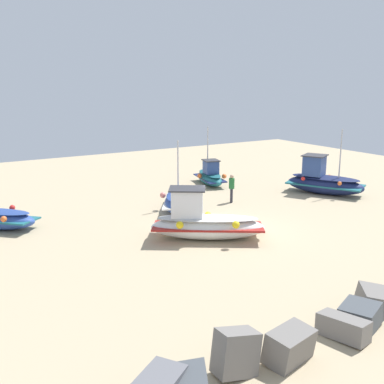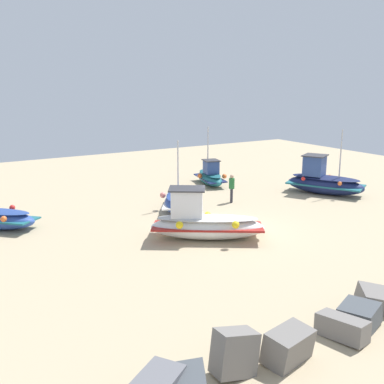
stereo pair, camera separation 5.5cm
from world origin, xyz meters
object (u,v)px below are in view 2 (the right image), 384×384
at_px(fishing_boat_2, 210,176).
at_px(fishing_boat_3, 178,200).
at_px(person_walking, 232,186).
at_px(fishing_boat_1, 324,181).
at_px(fishing_boat_0, 205,223).

xyz_separation_m(fishing_boat_2, fishing_boat_3, (5.01, 4.37, -0.06)).
height_order(fishing_boat_2, person_walking, fishing_boat_2).
xyz_separation_m(fishing_boat_1, fishing_boat_3, (9.58, -1.48, -0.26)).
xyz_separation_m(fishing_boat_0, fishing_boat_1, (-10.95, -3.35, 0.05)).
height_order(fishing_boat_2, fishing_boat_3, fishing_boat_2).
height_order(fishing_boat_0, fishing_boat_2, fishing_boat_2).
distance_m(fishing_boat_0, person_walking, 6.60).
height_order(fishing_boat_0, fishing_boat_3, fishing_boat_3).
distance_m(fishing_boat_0, fishing_boat_2, 11.20).
bearing_deg(person_walking, fishing_boat_1, 31.56).
bearing_deg(fishing_boat_3, person_walking, 118.71).
distance_m(fishing_boat_1, fishing_boat_2, 7.42).
distance_m(fishing_boat_0, fishing_boat_1, 11.45).
distance_m(fishing_boat_2, fishing_boat_3, 6.65).
relative_size(fishing_boat_2, person_walking, 2.35).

